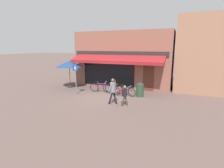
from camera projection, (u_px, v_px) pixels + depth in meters
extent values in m
plane|color=brown|center=(104.00, 96.00, 13.00)|extent=(160.00, 160.00, 0.00)
cube|color=#8E5647|center=(124.00, 59.00, 16.52)|extent=(8.85, 3.00, 4.99)
cube|color=black|center=(108.00, 74.00, 15.77)|extent=(4.87, 0.04, 2.20)
cube|color=#5B2D1E|center=(148.00, 78.00, 14.47)|extent=(0.90, 0.04, 2.10)
cube|color=#282623|center=(118.00, 54.00, 15.03)|extent=(8.40, 0.06, 0.44)
cube|color=maroon|center=(115.00, 58.00, 14.48)|extent=(7.96, 1.43, 0.50)
cube|color=maroon|center=(112.00, 63.00, 13.90)|extent=(7.96, 0.03, 0.20)
cube|color=#9E7056|center=(218.00, 54.00, 13.98)|extent=(6.35, 4.00, 6.05)
cylinder|color=#47494F|center=(113.00, 86.00, 13.87)|extent=(2.80, 0.04, 0.04)
cylinder|color=#47494F|center=(97.00, 88.00, 14.43)|extent=(0.04, 0.04, 0.55)
cylinder|color=#47494F|center=(129.00, 91.00, 13.43)|extent=(0.04, 0.04, 0.55)
torus|color=black|center=(107.00, 88.00, 14.05)|extent=(0.75, 0.25, 0.74)
cylinder|color=#9E9EA3|center=(107.00, 88.00, 14.05)|extent=(0.08, 0.08, 0.08)
torus|color=black|center=(94.00, 87.00, 14.31)|extent=(0.75, 0.25, 0.74)
cylinder|color=#9E9EA3|center=(94.00, 87.00, 14.31)|extent=(0.08, 0.08, 0.08)
cylinder|color=#892D7A|center=(102.00, 86.00, 14.10)|extent=(0.61, 0.07, 0.39)
cylinder|color=#892D7A|center=(102.00, 84.00, 14.04)|extent=(0.67, 0.13, 0.05)
cylinder|color=#892D7A|center=(98.00, 86.00, 14.17)|extent=(0.12, 0.11, 0.39)
cylinder|color=#892D7A|center=(97.00, 88.00, 14.27)|extent=(0.38, 0.09, 0.05)
cylinder|color=#892D7A|center=(96.00, 85.00, 14.22)|extent=(0.33, 0.04, 0.38)
cylinder|color=#892D7A|center=(106.00, 86.00, 14.01)|extent=(0.16, 0.11, 0.36)
cylinder|color=#9E9EA3|center=(97.00, 83.00, 14.11)|extent=(0.06, 0.05, 0.11)
cube|color=black|center=(97.00, 82.00, 14.09)|extent=(0.25, 0.14, 0.06)
cylinder|color=#9E9EA3|center=(106.00, 83.00, 13.94)|extent=(0.03, 0.05, 0.14)
cylinder|color=#9E9EA3|center=(106.00, 82.00, 13.92)|extent=(0.10, 0.52, 0.10)
torus|color=black|center=(117.00, 91.00, 13.23)|extent=(0.65, 0.38, 0.71)
cylinder|color=#9E9EA3|center=(117.00, 91.00, 13.23)|extent=(0.09, 0.09, 0.07)
torus|color=black|center=(108.00, 88.00, 14.00)|extent=(0.65, 0.38, 0.71)
cylinder|color=#9E9EA3|center=(108.00, 88.00, 14.00)|extent=(0.09, 0.09, 0.07)
cylinder|color=#1E4793|center=(113.00, 88.00, 13.49)|extent=(0.52, 0.30, 0.38)
cylinder|color=#1E4793|center=(113.00, 85.00, 13.48)|extent=(0.58, 0.33, 0.05)
cylinder|color=#1E4793|center=(111.00, 87.00, 13.72)|extent=(0.11, 0.08, 0.37)
cylinder|color=#1E4793|center=(109.00, 89.00, 13.87)|extent=(0.34, 0.20, 0.05)
cylinder|color=#1E4793|center=(109.00, 87.00, 13.86)|extent=(0.29, 0.18, 0.37)
cylinder|color=#1E4793|center=(116.00, 89.00, 13.23)|extent=(0.15, 0.10, 0.34)
cylinder|color=#9E9EA3|center=(110.00, 84.00, 13.72)|extent=(0.06, 0.04, 0.11)
cube|color=black|center=(110.00, 83.00, 13.71)|extent=(0.26, 0.20, 0.05)
cylinder|color=#9E9EA3|center=(116.00, 85.00, 13.23)|extent=(0.04, 0.04, 0.14)
cylinder|color=#9E9EA3|center=(116.00, 84.00, 13.21)|extent=(0.26, 0.47, 0.03)
torus|color=black|center=(132.00, 92.00, 12.84)|extent=(0.68, 0.31, 0.68)
cylinder|color=#9E9EA3|center=(132.00, 92.00, 12.84)|extent=(0.09, 0.08, 0.07)
torus|color=black|center=(120.00, 90.00, 13.55)|extent=(0.68, 0.31, 0.68)
cylinder|color=#9E9EA3|center=(120.00, 90.00, 13.55)|extent=(0.09, 0.08, 0.07)
cylinder|color=black|center=(127.00, 89.00, 13.07)|extent=(0.59, 0.25, 0.36)
cylinder|color=black|center=(126.00, 87.00, 13.05)|extent=(0.66, 0.24, 0.05)
cylinder|color=black|center=(123.00, 89.00, 13.28)|extent=(0.12, 0.04, 0.36)
cylinder|color=black|center=(122.00, 90.00, 13.42)|extent=(0.38, 0.15, 0.05)
cylinder|color=black|center=(121.00, 88.00, 13.40)|extent=(0.32, 0.16, 0.36)
cylinder|color=black|center=(131.00, 90.00, 12.84)|extent=(0.16, 0.05, 0.33)
cylinder|color=#9E9EA3|center=(123.00, 86.00, 13.26)|extent=(0.05, 0.03, 0.11)
cube|color=black|center=(122.00, 85.00, 13.25)|extent=(0.26, 0.17, 0.06)
cylinder|color=#9E9EA3|center=(130.00, 87.00, 12.81)|extent=(0.04, 0.04, 0.14)
cylinder|color=#9E9EA3|center=(130.00, 86.00, 12.79)|extent=(0.18, 0.50, 0.07)
cylinder|color=black|center=(115.00, 98.00, 11.24)|extent=(0.34, 0.12, 0.82)
cylinder|color=black|center=(111.00, 98.00, 11.15)|extent=(0.34, 0.12, 0.82)
cylinder|color=gray|center=(113.00, 87.00, 11.05)|extent=(0.35, 0.35, 0.63)
sphere|color=brown|center=(113.00, 80.00, 10.96)|extent=(0.21, 0.21, 0.21)
cylinder|color=gray|center=(110.00, 88.00, 10.91)|extent=(0.29, 0.16, 0.56)
cylinder|color=gray|center=(115.00, 84.00, 11.19)|extent=(0.22, 0.19, 0.28)
cylinder|color=brown|center=(115.00, 83.00, 11.15)|extent=(0.14, 0.19, 0.42)
cube|color=black|center=(115.00, 80.00, 11.08)|extent=(0.02, 0.07, 0.14)
cylinder|color=#47382D|center=(126.00, 101.00, 10.94)|extent=(0.28, 0.13, 0.64)
cylinder|color=#47382D|center=(123.00, 101.00, 10.83)|extent=(0.28, 0.13, 0.64)
cylinder|color=black|center=(125.00, 92.00, 10.77)|extent=(0.32, 0.32, 0.49)
sphere|color=#A87A5B|center=(125.00, 87.00, 10.70)|extent=(0.16, 0.16, 0.16)
cylinder|color=black|center=(123.00, 93.00, 10.63)|extent=(0.23, 0.16, 0.44)
cylinder|color=black|center=(126.00, 92.00, 10.90)|extent=(0.23, 0.16, 0.44)
cube|color=maroon|center=(121.00, 91.00, 10.81)|extent=(0.17, 0.26, 0.29)
cylinder|color=#23472D|center=(140.00, 90.00, 12.91)|extent=(0.55, 0.55, 0.94)
cone|color=#33353A|center=(140.00, 83.00, 12.80)|extent=(0.56, 0.56, 0.11)
cylinder|color=slate|center=(76.00, 80.00, 13.30)|extent=(0.07, 0.07, 2.35)
cube|color=#14429E|center=(75.00, 68.00, 13.10)|extent=(0.44, 0.02, 0.44)
cube|color=white|center=(75.00, 68.00, 13.09)|extent=(0.14, 0.01, 0.22)
cylinder|color=#4C3D2D|center=(70.00, 75.00, 15.68)|extent=(0.05, 0.05, 2.37)
cone|color=navy|center=(69.00, 64.00, 15.48)|extent=(2.38, 2.38, 0.54)
cylinder|color=#262628|center=(70.00, 87.00, 15.92)|extent=(0.44, 0.44, 0.06)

